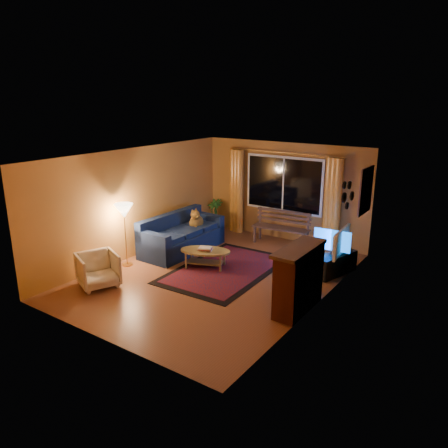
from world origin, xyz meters
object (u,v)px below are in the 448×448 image
Objects in this scene: bench at (280,236)px; floor_lamp at (126,235)px; armchair at (98,268)px; sofa at (182,233)px; coffee_table at (205,259)px; tv_console at (335,264)px.

bench is 3.85m from floor_lamp.
floor_lamp is at bearing 41.78° from armchair.
armchair is at bearing -90.53° from sofa.
coffee_table is 1.04× the size of tv_console.
armchair reaches higher than coffee_table.
bench is at bearing 46.00° from sofa.
coffee_table is (1.09, -0.53, -0.24)m from sofa.
sofa is 3.62m from tv_console.
tv_console reaches higher than coffee_table.
sofa reaches higher than armchair.
floor_lamp is (-2.14, -3.16, 0.48)m from bench.
floor_lamp is 1.25× the size of coffee_table.
armchair is at bearing -122.13° from tv_console.
bench is at bearing 166.56° from tv_console.
tv_console is at bearing 27.19° from coffee_table.
bench is 4.61m from armchair.
tv_console is at bearing -34.71° from bench.
tv_console is (3.54, 0.73, -0.22)m from sofa.
coffee_table is at bearing -110.90° from bench.
sofa is 2.50m from armchair.
floor_lamp is (-0.36, 1.09, 0.32)m from armchair.
coffee_table is (1.15, 1.96, -0.17)m from armchair.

